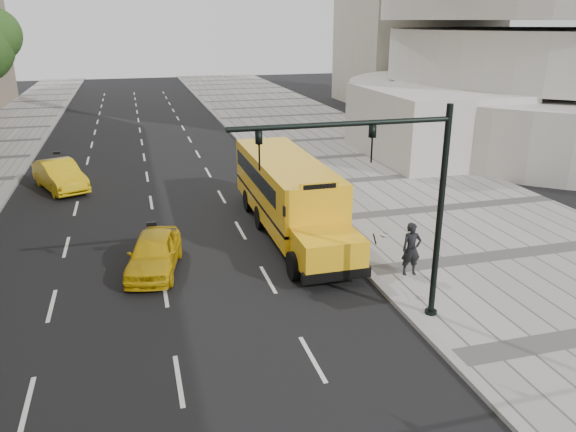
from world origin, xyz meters
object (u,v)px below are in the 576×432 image
object	(u,v)px
pedestrian	(411,249)
traffic_signal	(396,191)
taxi_near	(154,253)
taxi_far	(60,175)
school_bus	(287,189)

from	to	relation	value
pedestrian	traffic_signal	bearing A→B (deg)	-122.19
taxi_near	taxi_far	size ratio (longest dim) A/B	0.87
taxi_near	taxi_far	distance (m)	12.52
school_bus	pedestrian	bearing A→B (deg)	-64.85
school_bus	taxi_near	xyz separation A→B (m)	(-5.72, -2.92, -1.07)
school_bus	taxi_far	world-z (taller)	school_bus
school_bus	traffic_signal	distance (m)	8.91
taxi_near	taxi_far	xyz separation A→B (m)	(-4.25, 11.78, 0.08)
traffic_signal	school_bus	bearing A→B (deg)	94.61
pedestrian	traffic_signal	distance (m)	4.53
school_bus	taxi_near	world-z (taller)	school_bus
taxi_near	taxi_far	bearing A→B (deg)	121.84
taxi_near	pedestrian	world-z (taller)	pedestrian
taxi_far	taxi_near	bearing A→B (deg)	-92.72
school_bus	pedestrian	xyz separation A→B (m)	(2.77, -5.90, -0.68)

